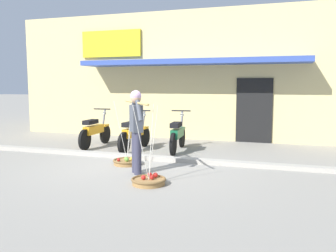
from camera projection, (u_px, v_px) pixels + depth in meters
ground_plane at (137, 166)px, 8.00m from camera, size 90.00×90.00×0.00m
sidewalk_curb at (149, 158)px, 8.65m from camera, size 20.00×0.24×0.10m
fruit_vendor at (136, 126)px, 7.21m from camera, size 1.09×1.39×1.70m
fruit_basket_left_side at (127, 161)px, 8.12m from camera, size 0.64×0.64×1.45m
fruit_basket_right_side at (149, 180)px, 6.51m from camera, size 0.64×0.64×1.45m
motorcycle_nearest_shop at (95, 131)px, 10.40m from camera, size 0.54×1.82×1.09m
motorcycle_second_in_row at (134, 134)px, 9.83m from camera, size 0.54×1.82×1.09m
motorcycle_third_in_row at (178, 135)px, 9.69m from camera, size 0.54×1.82×1.09m
storefront_building at (209, 77)px, 13.94m from camera, size 13.00×6.00×4.20m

